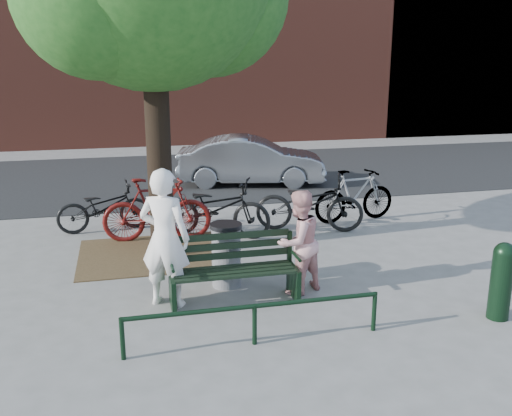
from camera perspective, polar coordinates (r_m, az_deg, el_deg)
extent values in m
plane|color=gray|center=(7.92, -2.15, -9.37)|extent=(90.00, 90.00, 0.00)
cube|color=brown|center=(9.84, -10.41, -4.55)|extent=(2.40, 2.00, 0.02)
cube|color=black|center=(15.97, -8.11, 3.16)|extent=(40.00, 7.00, 0.01)
cube|color=black|center=(7.73, -8.35, -8.36)|extent=(0.06, 0.52, 0.45)
cube|color=black|center=(7.78, -8.63, -4.68)|extent=(0.06, 0.06, 0.44)
cylinder|color=black|center=(7.48, -8.40, -5.81)|extent=(0.04, 0.36, 0.04)
cube|color=black|center=(8.02, 3.78, -7.32)|extent=(0.06, 0.52, 0.45)
cube|color=black|center=(8.07, 3.36, -3.80)|extent=(0.06, 0.06, 0.44)
cylinder|color=black|center=(7.78, 4.05, -4.84)|extent=(0.04, 0.36, 0.04)
cube|color=black|center=(7.74, -2.18, -6.34)|extent=(1.64, 0.46, 0.04)
cube|color=black|center=(7.86, -2.53, -3.77)|extent=(1.64, 0.03, 0.47)
cylinder|color=black|center=(6.61, -13.22, -12.61)|extent=(0.06, 0.06, 0.50)
cylinder|color=black|center=(6.75, -0.14, -11.57)|extent=(0.06, 0.06, 0.50)
cylinder|color=black|center=(7.21, 11.73, -10.10)|extent=(0.06, 0.06, 0.50)
cylinder|color=black|center=(6.65, -0.14, -9.80)|extent=(3.00, 0.06, 0.06)
cylinder|color=black|center=(9.39, -9.73, 6.45)|extent=(0.40, 0.40, 3.80)
imported|color=white|center=(7.61, -9.11, -2.99)|extent=(0.82, 0.72, 1.88)
imported|color=#DA9A96|center=(8.00, 4.29, -3.42)|extent=(0.90, 0.83, 1.49)
cylinder|color=black|center=(7.93, 23.27, -7.17)|extent=(0.27, 0.27, 0.88)
sphere|color=black|center=(7.78, 23.61, -4.15)|extent=(0.27, 0.27, 0.27)
cylinder|color=gray|center=(8.30, -2.99, -4.92)|extent=(0.42, 0.42, 0.88)
cylinder|color=black|center=(8.15, -3.03, -1.79)|extent=(0.46, 0.46, 0.06)
imported|color=black|center=(11.23, -14.97, 0.06)|extent=(1.82, 0.85, 0.92)
imported|color=#500D0B|center=(10.38, -9.88, -0.17)|extent=(1.98, 0.70, 1.17)
imported|color=black|center=(10.53, -4.04, 0.01)|extent=(2.17, 1.55, 1.08)
imported|color=gray|center=(11.63, 9.83, 1.25)|extent=(1.83, 0.74, 1.07)
imported|color=black|center=(10.89, 5.37, 0.46)|extent=(2.16, 1.35, 1.07)
imported|color=slate|center=(14.75, -0.50, 4.75)|extent=(3.96, 2.11, 1.24)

